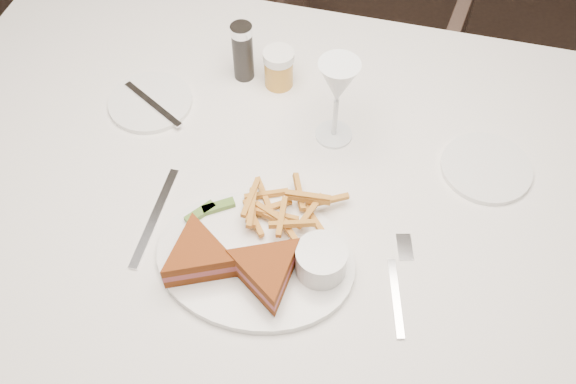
{
  "coord_description": "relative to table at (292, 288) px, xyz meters",
  "views": [
    {
      "loc": [
        0.14,
        -0.28,
        1.64
      ],
      "look_at": [
        0.04,
        0.33,
        0.8
      ],
      "focal_mm": 40.0,
      "sensor_mm": 36.0,
      "label": 1
    }
  ],
  "objects": [
    {
      "name": "table_setting",
      "position": [
        -0.02,
        -0.06,
        0.41
      ],
      "size": [
        0.79,
        0.63,
        0.18
      ],
      "color": "white",
      "rests_on": "table"
    },
    {
      "name": "chair_far",
      "position": [
        0.06,
        0.83,
        -0.08
      ],
      "size": [
        0.68,
        0.65,
        0.59
      ],
      "primitive_type": "imported",
      "rotation": [
        0.0,
        0.0,
        2.92
      ],
      "color": "#4A372D",
      "rests_on": "ground"
    },
    {
      "name": "table",
      "position": [
        0.0,
        0.0,
        0.0
      ],
      "size": [
        1.54,
        1.1,
        0.75
      ],
      "primitive_type": "cube",
      "rotation": [
        0.0,
        0.0,
        -0.09
      ],
      "color": "silver",
      "rests_on": "ground"
    }
  ]
}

